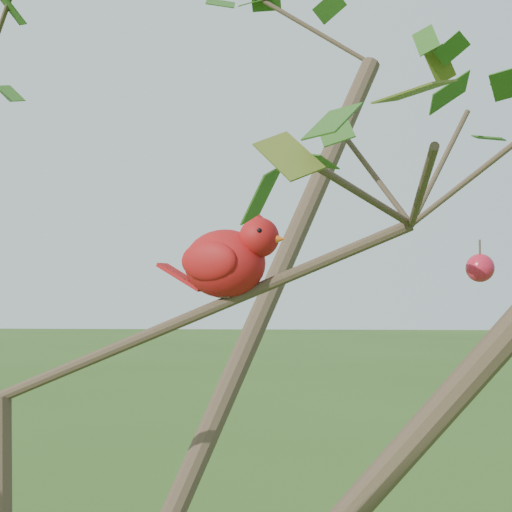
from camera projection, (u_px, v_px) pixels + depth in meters
The scene contains 3 objects.
crabapple_tree at pixel (20, 281), 1.04m from camera, with size 2.35×2.05×2.95m.
cardinal at pixel (229, 260), 1.12m from camera, with size 0.20×0.13×0.14m.
distant_trees at pixel (214, 311), 25.27m from camera, with size 43.79×15.03×2.96m.
Camera 1 is at (0.40, -1.04, 2.11)m, focal length 55.00 mm.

